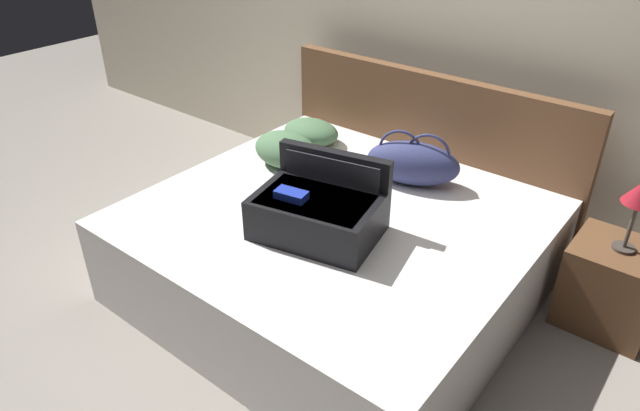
{
  "coord_description": "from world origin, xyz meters",
  "views": [
    {
      "loc": [
        1.52,
        -1.65,
        2.08
      ],
      "look_at": [
        0.0,
        0.26,
        0.61
      ],
      "focal_mm": 32.13,
      "sensor_mm": 36.0,
      "label": 1
    }
  ],
  "objects_px": {
    "bed": "(336,251)",
    "pillow_center_head": "(311,132)",
    "hard_case_large": "(318,210)",
    "duffel_bag": "(413,163)",
    "pillow_near_headboard": "(286,150)",
    "nightstand": "(611,286)"
  },
  "relations": [
    {
      "from": "bed",
      "to": "pillow_center_head",
      "type": "distance_m",
      "value": 0.93
    },
    {
      "from": "bed",
      "to": "pillow_center_head",
      "type": "bearing_deg",
      "value": 137.96
    },
    {
      "from": "bed",
      "to": "duffel_bag",
      "type": "relative_size",
      "value": 3.41
    },
    {
      "from": "duffel_bag",
      "to": "pillow_near_headboard",
      "type": "height_order",
      "value": "duffel_bag"
    },
    {
      "from": "pillow_near_headboard",
      "to": "nightstand",
      "type": "xyz_separation_m",
      "value": [
        1.83,
        0.42,
        -0.38
      ]
    },
    {
      "from": "pillow_near_headboard",
      "to": "nightstand",
      "type": "bearing_deg",
      "value": 12.97
    },
    {
      "from": "duffel_bag",
      "to": "pillow_near_headboard",
      "type": "distance_m",
      "value": 0.76
    },
    {
      "from": "hard_case_large",
      "to": "nightstand",
      "type": "distance_m",
      "value": 1.55
    },
    {
      "from": "duffel_bag",
      "to": "pillow_near_headboard",
      "type": "xyz_separation_m",
      "value": [
        -0.71,
        -0.28,
        -0.03
      ]
    },
    {
      "from": "hard_case_large",
      "to": "duffel_bag",
      "type": "xyz_separation_m",
      "value": [
        0.09,
        0.73,
        -0.0
      ]
    },
    {
      "from": "pillow_near_headboard",
      "to": "bed",
      "type": "bearing_deg",
      "value": -23.28
    },
    {
      "from": "bed",
      "to": "pillow_center_head",
      "type": "relative_size",
      "value": 5.14
    },
    {
      "from": "pillow_center_head",
      "to": "nightstand",
      "type": "height_order",
      "value": "pillow_center_head"
    },
    {
      "from": "duffel_bag",
      "to": "pillow_center_head",
      "type": "xyz_separation_m",
      "value": [
        -0.79,
        0.06,
        -0.05
      ]
    },
    {
      "from": "bed",
      "to": "pillow_center_head",
      "type": "height_order",
      "value": "pillow_center_head"
    },
    {
      "from": "bed",
      "to": "nightstand",
      "type": "height_order",
      "value": "bed"
    },
    {
      "from": "hard_case_large",
      "to": "pillow_center_head",
      "type": "bearing_deg",
      "value": 118.94
    },
    {
      "from": "bed",
      "to": "duffel_bag",
      "type": "bearing_deg",
      "value": 74.4
    },
    {
      "from": "duffel_bag",
      "to": "nightstand",
      "type": "xyz_separation_m",
      "value": [
        1.12,
        0.15,
        -0.41
      ]
    },
    {
      "from": "bed",
      "to": "pillow_center_head",
      "type": "xyz_separation_m",
      "value": [
        -0.65,
        0.58,
        0.33
      ]
    },
    {
      "from": "duffel_bag",
      "to": "pillow_near_headboard",
      "type": "bearing_deg",
      "value": -158.77
    },
    {
      "from": "hard_case_large",
      "to": "pillow_center_head",
      "type": "relative_size",
      "value": 1.75
    }
  ]
}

